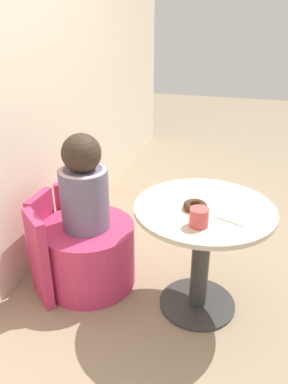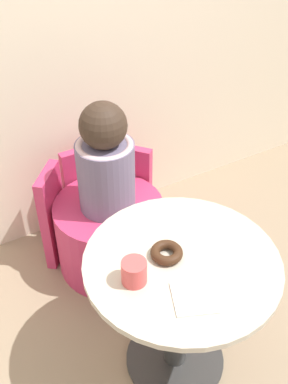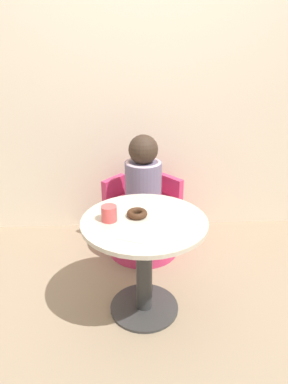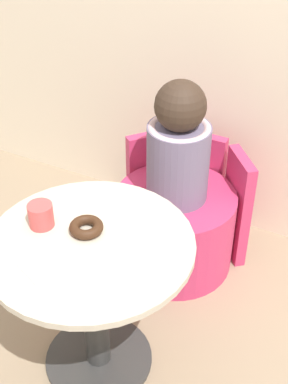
# 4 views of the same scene
# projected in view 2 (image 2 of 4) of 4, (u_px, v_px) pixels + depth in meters

# --- Properties ---
(ground_plane) EXTENTS (12.00, 12.00, 0.00)m
(ground_plane) POSITION_uv_depth(u_px,v_px,m) (186.00, 353.00, 2.02)
(ground_plane) COLOR gray
(back_wall) EXTENTS (6.00, 0.06, 2.40)m
(back_wall) POSITION_uv_depth(u_px,v_px,m) (62.00, 13.00, 2.06)
(back_wall) COLOR beige
(back_wall) RESTS_ON ground_plane
(round_table) EXTENTS (0.72, 0.72, 0.64)m
(round_table) POSITION_uv_depth(u_px,v_px,m) (180.00, 294.00, 1.72)
(round_table) COLOR #333333
(round_table) RESTS_ON ground_plane
(tub_chair) EXTENTS (0.56, 0.56, 0.40)m
(tub_chair) POSITION_uv_depth(u_px,v_px,m) (110.00, 234.00, 2.35)
(tub_chair) COLOR #C63360
(tub_chair) RESTS_ON ground_plane
(booth_backrest) EXTENTS (0.65, 0.24, 0.55)m
(booth_backrest) POSITION_uv_depth(u_px,v_px,m) (91.00, 198.00, 2.46)
(booth_backrest) COLOR #C63360
(booth_backrest) RESTS_ON ground_plane
(child_figure) EXTENTS (0.27, 0.27, 0.56)m
(child_figure) POSITION_uv_depth(u_px,v_px,m) (105.00, 162.00, 2.07)
(child_figure) COLOR slate
(child_figure) RESTS_ON tub_chair
(donut) EXTENTS (0.12, 0.12, 0.04)m
(donut) POSITION_uv_depth(u_px,v_px,m) (167.00, 253.00, 1.61)
(donut) COLOR #3D2314
(donut) RESTS_ON round_table
(cup) EXTENTS (0.09, 0.09, 0.09)m
(cup) POSITION_uv_depth(u_px,v_px,m) (134.00, 272.00, 1.50)
(cup) COLOR #DB4C4C
(cup) RESTS_ON round_table
(paper_napkin) EXTENTS (0.18, 0.18, 0.01)m
(paper_napkin) POSITION_uv_depth(u_px,v_px,m) (194.00, 297.00, 1.47)
(paper_napkin) COLOR white
(paper_napkin) RESTS_ON round_table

